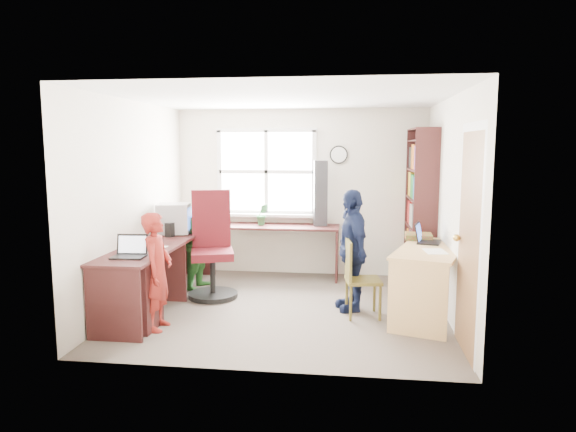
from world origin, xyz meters
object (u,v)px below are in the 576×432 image
object	(u,v)px
swivel_chair	(212,251)
person_green	(204,241)
right_desk	(429,267)
person_red	(157,271)
potted_plant	(262,215)
l_desk	(167,272)
crt_monitor	(174,219)
person_navy	(352,250)
bookshelf	(420,212)
wooden_chair	(357,275)
laptop_right	(425,238)
cd_tower	(320,193)
laptop_left	(130,252)

from	to	relation	value
swivel_chair	person_green	distance (m)	0.40
right_desk	person_red	distance (m)	2.90
right_desk	potted_plant	xyz separation A→B (m)	(-2.12, 1.54, 0.34)
l_desk	person_red	world-z (taller)	person_red
crt_monitor	l_desk	bearing A→B (deg)	-86.04
swivel_chair	crt_monitor	distance (m)	0.67
right_desk	person_navy	size ratio (longest dim) A/B	1.06
swivel_chair	person_green	bearing A→B (deg)	103.46
swivel_chair	person_green	xyz separation A→B (m)	(-0.20, 0.34, 0.07)
potted_plant	person_green	xyz separation A→B (m)	(-0.66, -0.68, -0.27)
bookshelf	wooden_chair	bearing A→B (deg)	-121.32
swivel_chair	laptop_right	distance (m)	2.58
crt_monitor	laptop_right	size ratio (longest dim) A/B	1.17
bookshelf	person_red	xyz separation A→B (m)	(-2.86, -2.01, -0.40)
bookshelf	cd_tower	size ratio (longest dim) A/B	2.28
l_desk	crt_monitor	xyz separation A→B (m)	(-0.20, 0.83, 0.49)
laptop_right	person_navy	bearing A→B (deg)	113.55
laptop_right	person_red	xyz separation A→B (m)	(-2.79, -1.03, -0.23)
laptop_left	potted_plant	bearing A→B (deg)	62.16
swivel_chair	wooden_chair	xyz separation A→B (m)	(1.80, -0.58, -0.10)
cd_tower	laptop_left	bearing A→B (deg)	-140.00
crt_monitor	person_navy	distance (m)	2.33
laptop_right	right_desk	bearing A→B (deg)	-162.68
swivel_chair	person_red	world-z (taller)	swivel_chair
laptop_right	person_green	size ratio (longest dim) A/B	0.31
right_desk	person_red	xyz separation A→B (m)	(-2.81, -0.71, 0.04)
bookshelf	person_red	bearing A→B (deg)	-144.90
l_desk	swivel_chair	size ratio (longest dim) A/B	2.24
right_desk	person_navy	distance (m)	0.87
person_red	cd_tower	bearing A→B (deg)	-35.51
laptop_left	cd_tower	bearing A→B (deg)	47.77
laptop_right	crt_monitor	bearing A→B (deg)	98.46
swivel_chair	wooden_chair	world-z (taller)	swivel_chair
wooden_chair	person_red	distance (m)	2.14
l_desk	person_red	bearing A→B (deg)	-79.62
l_desk	potted_plant	distance (m)	1.93
laptop_left	person_green	world-z (taller)	person_green
person_green	wooden_chair	bearing A→B (deg)	-104.16
swivel_chair	laptop_right	bearing A→B (deg)	-21.43
person_red	laptop_left	bearing A→B (deg)	87.67
wooden_chair	person_green	xyz separation A→B (m)	(-2.00, 0.92, 0.17)
l_desk	wooden_chair	bearing A→B (deg)	2.99
bookshelf	cd_tower	bearing A→B (deg)	167.36
right_desk	cd_tower	bearing A→B (deg)	146.54
swivel_chair	person_navy	size ratio (longest dim) A/B	0.95
laptop_left	person_navy	size ratio (longest dim) A/B	0.25
right_desk	laptop_left	bearing A→B (deg)	-149.50
person_red	person_green	world-z (taller)	person_green
wooden_chair	laptop_left	bearing A→B (deg)	-172.82
laptop_right	potted_plant	distance (m)	2.43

